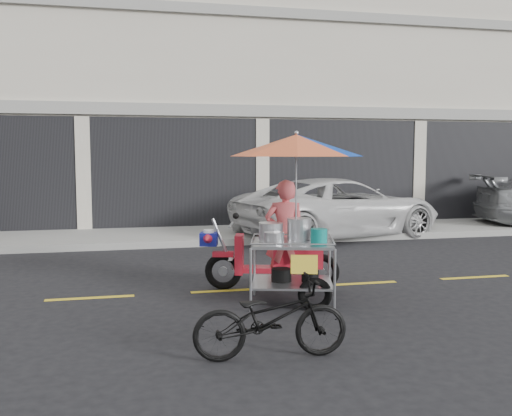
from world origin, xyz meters
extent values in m
plane|color=black|center=(0.00, 0.00, 0.00)|extent=(90.00, 90.00, 0.00)
cube|color=gray|center=(0.00, 5.50, 0.07)|extent=(45.00, 3.00, 0.15)
cube|color=beige|center=(0.00, 10.50, 4.00)|extent=(36.00, 8.00, 8.00)
cube|color=black|center=(0.00, 6.47, 1.45)|extent=(35.28, 0.06, 2.90)
cube|color=gray|center=(0.00, 6.45, 3.10)|extent=(36.00, 0.12, 0.30)
cube|color=gray|center=(0.00, 6.45, 5.60)|extent=(36.00, 0.12, 0.25)
cube|color=gold|center=(0.00, 0.00, 0.00)|extent=(42.00, 0.10, 0.01)
imported|color=silver|center=(1.46, 4.70, 0.71)|extent=(5.58, 3.71, 1.42)
imported|color=black|center=(-2.13, -2.81, 0.40)|extent=(1.55, 0.60, 0.80)
torus|color=black|center=(-2.11, 0.12, 0.27)|extent=(0.55, 0.25, 0.55)
torus|color=black|center=(-0.72, -0.27, 0.27)|extent=(0.55, 0.25, 0.55)
cylinder|color=#9EA0A5|center=(-2.11, 0.12, 0.27)|extent=(0.14, 0.09, 0.13)
cylinder|color=#9EA0A5|center=(-0.72, -0.27, 0.27)|extent=(0.14, 0.09, 0.13)
cube|color=red|center=(-2.11, 0.12, 0.53)|extent=(0.33, 0.19, 0.08)
cylinder|color=#9EA0A5|center=(-2.11, 0.12, 0.67)|extent=(0.35, 0.14, 0.77)
cube|color=red|center=(-1.88, 0.05, 0.53)|extent=(0.20, 0.34, 0.57)
cube|color=red|center=(-1.46, -0.06, 0.31)|extent=(0.81, 0.47, 0.08)
cube|color=red|center=(-1.05, -0.18, 0.53)|extent=(0.76, 0.43, 0.38)
cube|color=black|center=(-1.14, -0.15, 0.75)|extent=(0.66, 0.39, 0.10)
cylinder|color=#9EA0A5|center=(-2.00, 0.09, 0.96)|extent=(0.18, 0.52, 0.03)
sphere|color=black|center=(-1.89, 0.26, 1.07)|extent=(0.10, 0.10, 0.10)
cylinder|color=white|center=(-2.00, 0.09, 0.46)|extent=(0.14, 0.14, 0.05)
cube|color=navy|center=(-2.31, 0.18, 0.75)|extent=(0.30, 0.27, 0.19)
cylinder|color=white|center=(-2.31, 0.18, 0.86)|extent=(0.19, 0.19, 0.05)
cone|color=red|center=(-2.35, 0.02, 0.77)|extent=(0.22, 0.25, 0.17)
torus|color=black|center=(-1.16, -1.29, 0.21)|extent=(0.45, 0.21, 0.44)
cylinder|color=#9EA0A5|center=(-1.97, -1.16, 0.41)|extent=(0.04, 0.04, 0.81)
cylinder|color=#9EA0A5|center=(-1.74, -0.33, 0.41)|extent=(0.04, 0.04, 0.81)
cylinder|color=#9EA0A5|center=(-0.95, -1.45, 0.41)|extent=(0.04, 0.04, 0.81)
cylinder|color=#9EA0A5|center=(-0.72, -0.62, 0.41)|extent=(0.04, 0.04, 0.81)
cube|color=#9EA0A5|center=(-1.34, -0.89, 0.29)|extent=(1.25, 1.11, 0.03)
cube|color=#9EA0A5|center=(-1.34, -0.89, 0.81)|extent=(1.25, 1.11, 0.04)
cylinder|color=#9EA0A5|center=(-1.46, -1.31, 0.87)|extent=(1.02, 0.31, 0.02)
cylinder|color=#9EA0A5|center=(-1.23, -0.48, 0.87)|extent=(1.02, 0.31, 0.02)
cylinder|color=#9EA0A5|center=(-1.85, -0.75, 0.87)|extent=(0.25, 0.84, 0.02)
cylinder|color=#9EA0A5|center=(-0.84, -1.03, 0.87)|extent=(0.25, 0.84, 0.02)
cylinder|color=#9EA0A5|center=(-1.23, -0.48, 0.29)|extent=(0.23, 0.70, 0.04)
cylinder|color=#9EA0A5|center=(-1.23, -0.48, 0.77)|extent=(0.23, 0.70, 0.04)
cube|color=yellow|center=(-1.33, -1.37, 0.62)|extent=(0.33, 0.11, 0.24)
cylinder|color=#B7B7BC|center=(-1.57, -0.63, 0.94)|extent=(0.40, 0.40, 0.21)
cylinder|color=#B7B7BC|center=(-1.20, -0.71, 0.97)|extent=(0.40, 0.40, 0.28)
cylinder|color=#B7B7BC|center=(-0.98, -0.94, 0.91)|extent=(0.28, 0.28, 0.15)
cylinder|color=#B7B7BC|center=(-1.62, -0.99, 0.90)|extent=(0.32, 0.32, 0.13)
cylinder|color=#0B716C|center=(-1.09, -1.21, 0.94)|extent=(0.26, 0.26, 0.21)
cylinder|color=black|center=(-1.48, -0.85, 0.39)|extent=(0.33, 0.33, 0.17)
cylinder|color=black|center=(-1.11, -0.96, 0.38)|extent=(0.28, 0.28, 0.15)
cylinder|color=#9EA0A5|center=(-1.27, -0.81, 1.53)|extent=(0.03, 0.03, 1.44)
sphere|color=#9EA0A5|center=(-1.27, -0.81, 2.27)|extent=(0.06, 0.06, 0.06)
imported|color=#C34A4D|center=(-1.23, -0.13, 0.81)|extent=(0.68, 0.53, 1.62)
camera|label=1|loc=(-3.47, -8.06, 2.00)|focal=40.00mm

